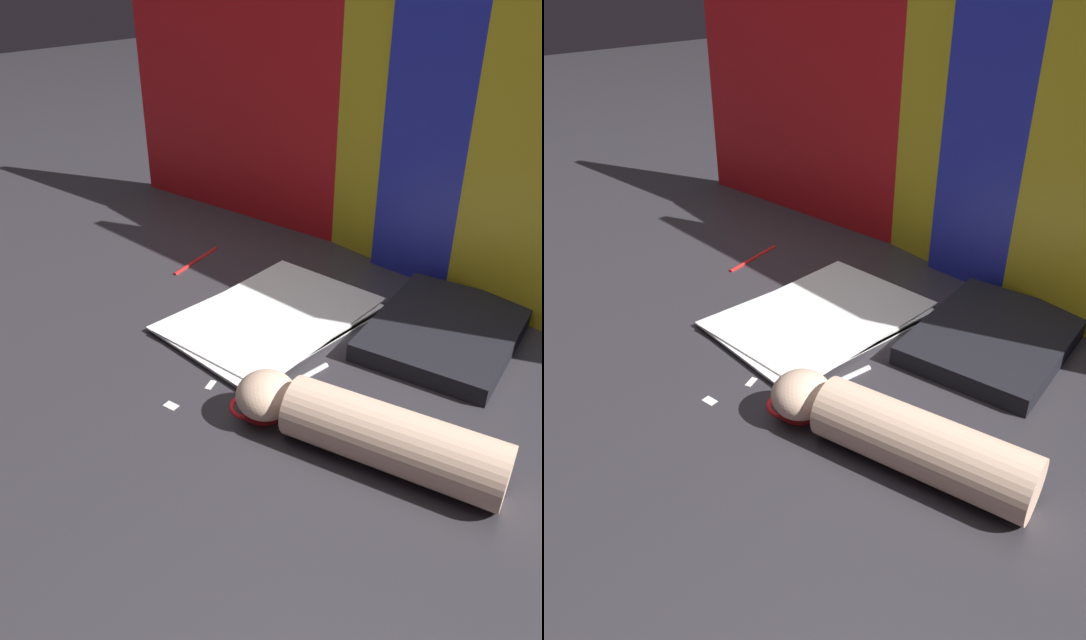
{
  "view_description": "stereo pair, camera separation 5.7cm",
  "coord_description": "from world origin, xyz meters",
  "views": [
    {
      "loc": [
        0.55,
        -0.56,
        0.52
      ],
      "look_at": [
        0.02,
        -0.03,
        0.06
      ],
      "focal_mm": 35.0,
      "sensor_mm": 36.0,
      "label": 1
    },
    {
      "loc": [
        0.59,
        -0.52,
        0.52
      ],
      "look_at": [
        0.02,
        -0.03,
        0.06
      ],
      "focal_mm": 35.0,
      "sensor_mm": 36.0,
      "label": 2
    }
  ],
  "objects": [
    {
      "name": "ground_plane",
      "position": [
        0.0,
        0.0,
        0.0
      ],
      "size": [
        6.0,
        6.0,
        0.0
      ],
      "primitive_type": "plane",
      "color": "#2D2B30"
    },
    {
      "name": "backdrop_panel_left",
      "position": [
        -0.29,
        0.34,
        0.22
      ],
      "size": [
        0.83,
        0.11,
        0.44
      ],
      "color": "red",
      "rests_on": "ground_plane"
    },
    {
      "name": "backdrop_panel_center",
      "position": [
        0.03,
        0.34,
        0.24
      ],
      "size": [
        0.5,
        0.05,
        0.47
      ],
      "color": "yellow",
      "rests_on": "ground_plane"
    },
    {
      "name": "paper_stack",
      "position": [
        -0.05,
        0.04,
        0.01
      ],
      "size": [
        0.25,
        0.33,
        0.01
      ],
      "color": "white",
      "rests_on": "ground_plane"
    },
    {
      "name": "book_closed",
      "position": [
        0.18,
        0.19,
        0.01
      ],
      "size": [
        0.25,
        0.3,
        0.03
      ],
      "color": "black",
      "rests_on": "ground_plane"
    },
    {
      "name": "scissors",
      "position": [
        0.09,
        -0.11,
        0.0
      ],
      "size": [
        0.12,
        0.17,
        0.01
      ],
      "color": "silver",
      "rests_on": "ground_plane"
    },
    {
      "name": "hand_forearm",
      "position": [
        0.25,
        -0.1,
        0.04
      ],
      "size": [
        0.34,
        0.16,
        0.08
      ],
      "color": "beige",
      "rests_on": "ground_plane"
    },
    {
      "name": "paper_scrap_near",
      "position": [
        0.01,
        -0.14,
        0.0
      ],
      "size": [
        0.02,
        0.02,
        0.0
      ],
      "color": "white",
      "rests_on": "ground_plane"
    },
    {
      "name": "paper_scrap_mid",
      "position": [
        0.01,
        -0.2,
        0.0
      ],
      "size": [
        0.02,
        0.02,
        0.0
      ],
      "color": "white",
      "rests_on": "ground_plane"
    },
    {
      "name": "pen",
      "position": [
        -0.3,
        0.1,
        0.0
      ],
      "size": [
        0.04,
        0.13,
        0.01
      ],
      "color": "red",
      "rests_on": "ground_plane"
    }
  ]
}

